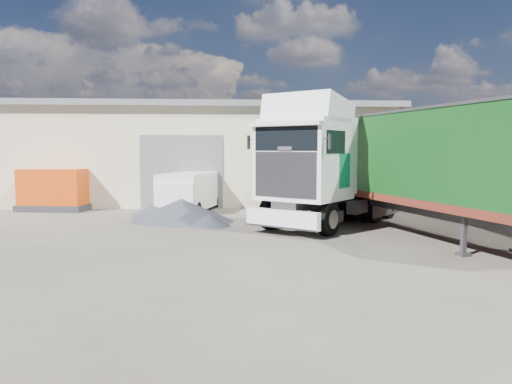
{
  "coord_description": "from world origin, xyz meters",
  "views": [
    {
      "loc": [
        -0.07,
        -14.56,
        2.95
      ],
      "look_at": [
        1.16,
        3.0,
        1.41
      ],
      "focal_mm": 35.0,
      "sensor_mm": 36.0,
      "label": 1
    }
  ],
  "objects": [
    {
      "name": "gravel_heap",
      "position": [
        -1.76,
        5.83,
        0.42
      ],
      "size": [
        5.71,
        5.71,
        0.91
      ],
      "rotation": [
        0.0,
        0.0,
        -0.39
      ],
      "color": "black",
      "rests_on": "ground"
    },
    {
      "name": "warehouse",
      "position": [
        -6.0,
        16.0,
        2.66
      ],
      "size": [
        30.6,
        12.6,
        5.42
      ],
      "color": "beige",
      "rests_on": "ground"
    },
    {
      "name": "tractor_unit",
      "position": [
        3.47,
        3.69,
        2.05
      ],
      "size": [
        6.68,
        7.22,
        4.87
      ],
      "rotation": [
        0.0,
        0.0,
        -0.7
      ],
      "color": "black",
      "rests_on": "ground"
    },
    {
      "name": "ground",
      "position": [
        0.0,
        0.0,
        0.0
      ],
      "size": [
        120.0,
        120.0,
        0.0
      ],
      "primitive_type": "plane",
      "color": "black",
      "rests_on": "ground"
    },
    {
      "name": "panel_van",
      "position": [
        -1.55,
        8.69,
        0.94
      ],
      "size": [
        2.95,
        4.78,
        1.82
      ],
      "rotation": [
        0.0,
        0.0,
        -0.28
      ],
      "color": "black",
      "rests_on": "ground"
    },
    {
      "name": "brick_boundary_wall",
      "position": [
        11.5,
        6.0,
        1.25
      ],
      "size": [
        0.35,
        26.0,
        2.5
      ],
      "primitive_type": "cube",
      "color": "#964826",
      "rests_on": "ground"
    },
    {
      "name": "orange_skip",
      "position": [
        -8.0,
        9.8,
        0.86
      ],
      "size": [
        3.45,
        2.47,
        1.98
      ],
      "rotation": [
        0.0,
        0.0,
        -0.16
      ],
      "color": "#2D2D30",
      "rests_on": "ground"
    },
    {
      "name": "box_trailer",
      "position": [
        6.54,
        2.71,
        2.55
      ],
      "size": [
        5.48,
        12.86,
        4.18
      ],
      "rotation": [
        0.0,
        0.0,
        0.23
      ],
      "color": "#2D2D30",
      "rests_on": "ground"
    }
  ]
}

